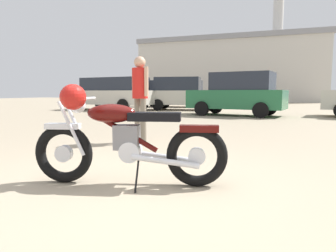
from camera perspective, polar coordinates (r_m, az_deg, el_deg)
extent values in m
plane|color=gray|center=(3.11, -7.36, -12.11)|extent=(80.00, 80.00, 0.00)
torus|color=black|center=(3.49, -19.00, -4.91)|extent=(0.65, 0.28, 0.64)
cylinder|color=silver|center=(3.49, -19.00, -4.91)|extent=(0.20, 0.13, 0.18)
torus|color=black|center=(3.18, 5.45, -5.67)|extent=(0.65, 0.28, 0.64)
cylinder|color=silver|center=(3.18, 5.45, -5.67)|extent=(0.20, 0.13, 0.18)
cube|color=silver|center=(3.45, -19.18, -0.01)|extent=(0.38, 0.23, 0.06)
cube|color=#4C0C0A|center=(3.13, 5.87, -0.48)|extent=(0.42, 0.24, 0.07)
cylinder|color=silver|center=(3.33, -17.74, -0.46)|extent=(0.28, 0.11, 0.58)
cylinder|color=silver|center=(3.47, -16.76, -0.17)|extent=(0.28, 0.11, 0.58)
sphere|color=silver|center=(3.36, -16.65, 3.80)|extent=(0.17, 0.17, 0.17)
cylinder|color=silver|center=(3.33, -15.41, 5.02)|extent=(0.20, 0.60, 0.03)
sphere|color=#B21914|center=(3.05, -17.44, 5.22)|extent=(0.25, 0.25, 0.25)
cylinder|color=#4C0C0A|center=(3.23, -8.53, -0.87)|extent=(0.74, 0.26, 0.47)
ellipsoid|color=#4C0C0A|center=(3.25, -10.58, 2.34)|extent=(0.56, 0.36, 0.20)
cube|color=black|center=(3.15, -2.50, 1.78)|extent=(0.57, 0.34, 0.09)
cube|color=slate|center=(3.23, -7.76, -2.08)|extent=(0.30, 0.25, 0.26)
cylinder|color=silver|center=(3.25, -7.03, -4.71)|extent=(0.27, 0.25, 0.22)
cylinder|color=silver|center=(3.11, -0.52, -6.68)|extent=(0.69, 0.25, 0.14)
cylinder|color=silver|center=(3.30, -0.15, -5.90)|extent=(0.69, 0.25, 0.14)
cylinder|color=black|center=(3.11, -5.85, -8.98)|extent=(0.09, 0.23, 0.33)
cylinder|color=#706656|center=(5.85, -4.67, 0.97)|extent=(0.12, 0.12, 0.86)
cylinder|color=#706656|center=(5.99, -5.75, 1.08)|extent=(0.12, 0.12, 0.86)
cylinder|color=red|center=(5.90, -5.29, 8.00)|extent=(0.30, 0.30, 0.58)
cylinder|color=tan|center=(5.75, -4.11, 8.34)|extent=(0.08, 0.08, 0.55)
cylinder|color=tan|center=(6.05, -6.42, 8.23)|extent=(0.08, 0.08, 0.55)
sphere|color=tan|center=(5.92, -5.33, 11.87)|extent=(0.22, 0.22, 0.22)
cylinder|color=black|center=(17.20, -16.53, 3.95)|extent=(0.66, 0.28, 0.64)
cylinder|color=black|center=(18.49, -12.69, 4.21)|extent=(0.66, 0.28, 0.64)
cylinder|color=black|center=(15.24, -8.45, 3.86)|extent=(0.66, 0.28, 0.64)
cylinder|color=black|center=(16.69, -4.84, 4.12)|extent=(0.66, 0.28, 0.64)
cube|color=beige|center=(16.85, -10.80, 5.31)|extent=(4.87, 2.27, 0.74)
cube|color=#232833|center=(16.66, -10.04, 7.76)|extent=(3.66, 1.98, 0.68)
cylinder|color=black|center=(12.68, 6.37, 3.29)|extent=(0.62, 0.27, 0.60)
cylinder|color=black|center=(14.20, 8.97, 3.58)|extent=(0.62, 0.27, 0.60)
cylinder|color=black|center=(11.95, 17.04, 2.86)|extent=(0.62, 0.27, 0.60)
cylinder|color=black|center=(13.55, 18.54, 3.20)|extent=(0.62, 0.27, 0.60)
cube|color=#23663D|center=(13.03, 12.70, 4.93)|extent=(4.08, 2.15, 0.76)
cube|color=#232833|center=(12.96, 13.85, 8.17)|extent=(2.58, 1.83, 0.72)
cylinder|color=black|center=(17.47, 7.03, 4.13)|extent=(0.62, 0.30, 0.60)
cylinder|color=black|center=(15.84, 6.59, 3.91)|extent=(0.62, 0.30, 0.60)
cylinder|color=black|center=(17.81, -0.72, 4.22)|extent=(0.62, 0.30, 0.60)
cylinder|color=black|center=(16.21, -1.92, 4.00)|extent=(0.62, 0.30, 0.60)
cube|color=beige|center=(16.78, 2.73, 5.38)|extent=(4.13, 2.32, 0.76)
cube|color=#232833|center=(16.82, 1.89, 7.91)|extent=(2.64, 1.93, 0.72)
cylinder|color=black|center=(20.75, 6.71, 4.55)|extent=(0.66, 0.30, 0.64)
cylinder|color=black|center=(19.01, 6.07, 4.39)|extent=(0.66, 0.30, 0.64)
cylinder|color=black|center=(21.32, -1.34, 4.64)|extent=(0.66, 0.30, 0.64)
cylinder|color=black|center=(19.63, -2.67, 4.48)|extent=(0.66, 0.30, 0.64)
cube|color=silver|center=(20.12, 2.15, 5.58)|extent=(4.90, 2.41, 0.74)
cube|color=#232833|center=(20.18, 1.32, 7.61)|extent=(3.69, 2.08, 0.68)
cube|color=beige|center=(37.07, 12.29, 9.50)|extent=(19.15, 13.35, 6.12)
cube|color=gray|center=(37.40, 12.41, 14.57)|extent=(19.46, 13.66, 0.50)
cylinder|color=beige|center=(37.70, 20.06, 19.51)|extent=(1.10, 1.10, 7.27)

